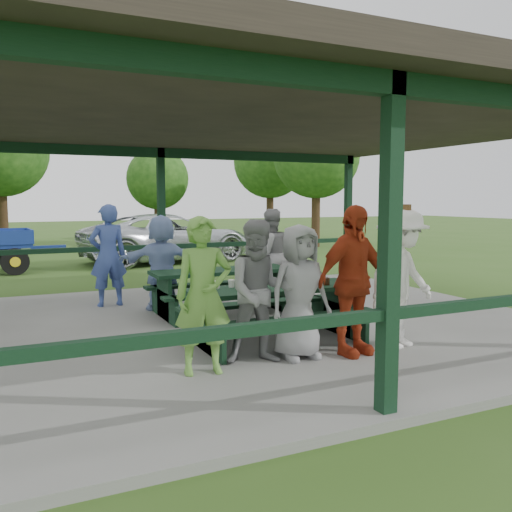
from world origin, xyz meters
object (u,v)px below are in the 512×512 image
contestant_red (352,280)px  spectator_lblue (162,262)px  contestant_grey_left (260,292)px  pickup_truck (169,238)px  contestant_green (203,296)px  contestant_white_fedora (402,278)px  spectator_grey (270,254)px  picnic_table_near (275,307)px  spectator_blue (108,255)px  picnic_table_far (222,286)px  contestant_grey_mid (299,292)px

contestant_red → spectator_lblue: (-1.39, 3.69, -0.10)m
contestant_grey_left → pickup_truck: (2.16, 11.46, -0.17)m
contestant_green → contestant_white_fedora: bearing=6.1°
spectator_lblue → spectator_grey: 2.16m
picnic_table_near → contestant_green: 1.63m
contestant_white_fedora → spectator_blue: contestant_white_fedora is taller
spectator_blue → spectator_grey: (2.94, -0.61, -0.05)m
contestant_red → pickup_truck: 11.67m
picnic_table_far → contestant_grey_mid: 2.84m
spectator_blue → pickup_truck: bearing=-117.3°
contestant_grey_left → contestant_red: size_ratio=0.91×
picnic_table_near → contestant_red: 1.20m
contestant_white_fedora → spectator_lblue: size_ratio=1.12×
contestant_grey_mid → spectator_grey: bearing=66.7°
spectator_blue → picnic_table_near: bearing=111.1°
contestant_grey_left → spectator_blue: size_ratio=0.92×
contestant_green → contestant_white_fedora: 2.69m
contestant_red → spectator_lblue: contestant_red is taller
picnic_table_near → pickup_truck: size_ratio=0.43×
spectator_blue → pickup_truck: spectator_blue is taller
contestant_white_fedora → pickup_truck: contestant_white_fedora is taller
contestant_grey_left → contestant_white_fedora: size_ratio=0.91×
spectator_blue → spectator_grey: spectator_blue is taller
picnic_table_far → contestant_green: bearing=-114.9°
picnic_table_far → spectator_lblue: size_ratio=1.41×
picnic_table_far → contestant_grey_mid: bearing=-91.9°
contestant_grey_mid → spectator_grey: spectator_grey is taller
contestant_green → contestant_grey_left: (0.73, 0.09, -0.03)m
picnic_table_near → pickup_truck: (1.56, 10.68, 0.21)m
spectator_blue → spectator_grey: bearing=164.7°
pickup_truck → spectator_blue: bearing=147.0°
spectator_grey → spectator_blue: bearing=-16.2°
spectator_blue → pickup_truck: size_ratio=0.33×
picnic_table_near → contestant_red: size_ratio=1.29×
picnic_table_far → pickup_truck: pickup_truck is taller
picnic_table_far → spectator_grey: (1.34, 0.86, 0.40)m
contestant_green → spectator_grey: (2.67, 3.73, -0.00)m
contestant_grey_left → spectator_blue: 4.37m
picnic_table_near → picnic_table_far: bearing=89.8°
contestant_grey_mid → spectator_lblue: 3.63m
picnic_table_far → contestant_grey_left: (-0.60, -2.78, 0.38)m
contestant_white_fedora → spectator_grey: (-0.02, 3.79, -0.04)m
spectator_blue → contestant_white_fedora: bearing=120.4°
contestant_grey_left → picnic_table_near: bearing=67.5°
picnic_table_far → spectator_blue: size_ratio=1.28×
contestant_white_fedora → spectator_lblue: contestant_white_fedora is taller
contestant_red → spectator_blue: 4.93m
picnic_table_near → contestant_red: (0.58, -0.95, 0.46)m
contestant_grey_left → contestant_grey_mid: 0.51m
picnic_table_near → contestant_green: size_ratio=1.37×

